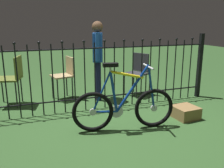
{
  "coord_description": "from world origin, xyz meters",
  "views": [
    {
      "loc": [
        -1.19,
        -3.17,
        1.47
      ],
      "look_at": [
        0.02,
        0.21,
        0.55
      ],
      "focal_mm": 39.09,
      "sensor_mm": 36.0,
      "label": 1
    }
  ],
  "objects_px": {
    "chair_charcoal": "(138,70)",
    "person_visitor": "(98,55)",
    "bicycle": "(124,107)",
    "display_crate": "(185,112)",
    "chair_tan": "(65,73)",
    "chair_olive": "(12,75)"
  },
  "relations": [
    {
      "from": "chair_tan",
      "to": "person_visitor",
      "type": "height_order",
      "value": "person_visitor"
    },
    {
      "from": "person_visitor",
      "to": "chair_charcoal",
      "type": "bearing_deg",
      "value": 2.19
    },
    {
      "from": "chair_charcoal",
      "to": "person_visitor",
      "type": "relative_size",
      "value": 0.57
    },
    {
      "from": "chair_tan",
      "to": "display_crate",
      "type": "distance_m",
      "value": 2.33
    },
    {
      "from": "chair_charcoal",
      "to": "person_visitor",
      "type": "bearing_deg",
      "value": -177.81
    },
    {
      "from": "chair_olive",
      "to": "bicycle",
      "type": "bearing_deg",
      "value": -47.79
    },
    {
      "from": "bicycle",
      "to": "person_visitor",
      "type": "bearing_deg",
      "value": 87.58
    },
    {
      "from": "person_visitor",
      "to": "display_crate",
      "type": "relative_size",
      "value": 4.24
    },
    {
      "from": "bicycle",
      "to": "display_crate",
      "type": "bearing_deg",
      "value": 2.83
    },
    {
      "from": "chair_tan",
      "to": "person_visitor",
      "type": "distance_m",
      "value": 0.74
    },
    {
      "from": "chair_charcoal",
      "to": "display_crate",
      "type": "xyz_separation_m",
      "value": [
        0.15,
        -1.43,
        -0.42
      ]
    },
    {
      "from": "bicycle",
      "to": "chair_olive",
      "type": "bearing_deg",
      "value": 132.21
    },
    {
      "from": "chair_charcoal",
      "to": "person_visitor",
      "type": "distance_m",
      "value": 0.93
    },
    {
      "from": "display_crate",
      "to": "chair_charcoal",
      "type": "bearing_deg",
      "value": 95.99
    },
    {
      "from": "person_visitor",
      "to": "chair_olive",
      "type": "bearing_deg",
      "value": 173.67
    },
    {
      "from": "chair_charcoal",
      "to": "display_crate",
      "type": "bearing_deg",
      "value": -84.01
    },
    {
      "from": "chair_tan",
      "to": "chair_olive",
      "type": "height_order",
      "value": "chair_olive"
    },
    {
      "from": "chair_olive",
      "to": "person_visitor",
      "type": "distance_m",
      "value": 1.58
    },
    {
      "from": "bicycle",
      "to": "chair_charcoal",
      "type": "relative_size",
      "value": 1.68
    },
    {
      "from": "bicycle",
      "to": "person_visitor",
      "type": "xyz_separation_m",
      "value": [
        0.06,
        1.45,
        0.54
      ]
    },
    {
      "from": "person_visitor",
      "to": "chair_tan",
      "type": "bearing_deg",
      "value": 156.96
    },
    {
      "from": "chair_tan",
      "to": "person_visitor",
      "type": "relative_size",
      "value": 0.55
    }
  ]
}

